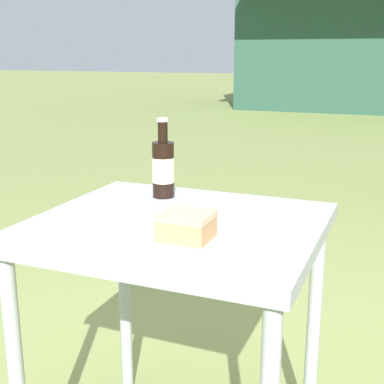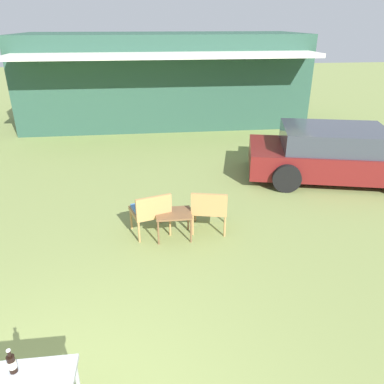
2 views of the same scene
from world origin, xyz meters
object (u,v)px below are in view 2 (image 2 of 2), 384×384
parked_car (338,154)px  wicker_chair_plain (210,207)px  wicker_chair_cushioned (151,209)px  garden_side_table (174,215)px  cola_bottle_near (12,363)px

parked_car → wicker_chair_plain: parked_car is taller
wicker_chair_cushioned → garden_side_table: bearing=141.1°
cola_bottle_near → parked_car: bearing=44.3°
cola_bottle_near → garden_side_table: bearing=64.2°
parked_car → garden_side_table: parked_car is taller
wicker_chair_cushioned → cola_bottle_near: cola_bottle_near is taller
parked_car → cola_bottle_near: size_ratio=18.63×
wicker_chair_plain → garden_side_table: bearing=24.3°
parked_car → wicker_chair_plain: (-3.27, -2.01, -0.12)m
wicker_chair_plain → garden_side_table: size_ratio=1.34×
wicker_chair_cushioned → wicker_chair_plain: 0.99m
parked_car → cola_bottle_near: (-5.41, -5.28, 0.27)m
garden_side_table → parked_car: bearing=28.8°
parked_car → wicker_chair_plain: 3.84m
garden_side_table → wicker_chair_plain: bearing=11.5°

